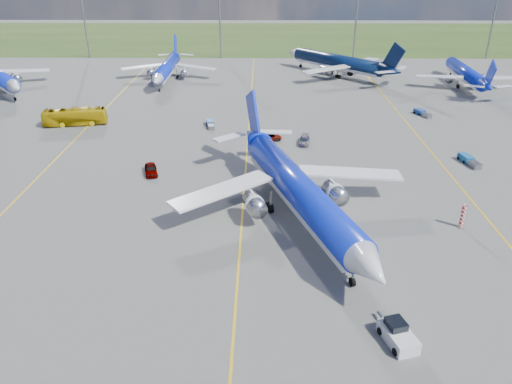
{
  "coord_description": "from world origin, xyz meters",
  "views": [
    {
      "loc": [
        2.28,
        -43.62,
        29.64
      ],
      "look_at": [
        1.72,
        9.02,
        4.0
      ],
      "focal_mm": 35.0,
      "sensor_mm": 36.0,
      "label": 1
    }
  ],
  "objects_px": {
    "bg_jet_n": "(336,75)",
    "warning_post": "(463,216)",
    "baggage_tug_w": "(469,160)",
    "baggage_tug_c": "(210,124)",
    "bg_jet_ne": "(464,86)",
    "service_car_b": "(270,137)",
    "main_airliner": "(298,219)",
    "apron_bus": "(75,117)",
    "baggage_tug_e": "(422,113)",
    "pushback_tug": "(398,334)",
    "service_car_c": "(304,140)",
    "bg_jet_nnw": "(168,80)",
    "service_car_a": "(151,169)"
  },
  "relations": [
    {
      "from": "baggage_tug_c",
      "to": "baggage_tug_w",
      "type": "bearing_deg",
      "value": -33.03
    },
    {
      "from": "apron_bus",
      "to": "service_car_c",
      "type": "xyz_separation_m",
      "value": [
        42.09,
        -9.68,
        -1.0
      ]
    },
    {
      "from": "baggage_tug_e",
      "to": "service_car_a",
      "type": "bearing_deg",
      "value": -171.88
    },
    {
      "from": "pushback_tug",
      "to": "baggage_tug_c",
      "type": "height_order",
      "value": "pushback_tug"
    },
    {
      "from": "warning_post",
      "to": "baggage_tug_c",
      "type": "height_order",
      "value": "warning_post"
    },
    {
      "from": "bg_jet_nnw",
      "to": "baggage_tug_c",
      "type": "height_order",
      "value": "bg_jet_nnw"
    },
    {
      "from": "warning_post",
      "to": "main_airliner",
      "type": "height_order",
      "value": "main_airliner"
    },
    {
      "from": "service_car_a",
      "to": "service_car_b",
      "type": "relative_size",
      "value": 1.04
    },
    {
      "from": "bg_jet_n",
      "to": "apron_bus",
      "type": "height_order",
      "value": "bg_jet_n"
    },
    {
      "from": "bg_jet_nnw",
      "to": "bg_jet_n",
      "type": "relative_size",
      "value": 0.87
    },
    {
      "from": "pushback_tug",
      "to": "baggage_tug_c",
      "type": "relative_size",
      "value": 1.22
    },
    {
      "from": "warning_post",
      "to": "apron_bus",
      "type": "xyz_separation_m",
      "value": [
        -58.48,
        37.67,
        0.11
      ]
    },
    {
      "from": "pushback_tug",
      "to": "baggage_tug_c",
      "type": "distance_m",
      "value": 60.09
    },
    {
      "from": "bg_jet_n",
      "to": "warning_post",
      "type": "bearing_deg",
      "value": 51.11
    },
    {
      "from": "pushback_tug",
      "to": "service_car_c",
      "type": "xyz_separation_m",
      "value": [
        -4.16,
        47.3,
        -0.12
      ]
    },
    {
      "from": "bg_jet_ne",
      "to": "baggage_tug_c",
      "type": "bearing_deg",
      "value": 31.36
    },
    {
      "from": "main_airliner",
      "to": "bg_jet_nnw",
      "type": "bearing_deg",
      "value": 93.3
    },
    {
      "from": "main_airliner",
      "to": "service_car_c",
      "type": "relative_size",
      "value": 10.14
    },
    {
      "from": "bg_jet_ne",
      "to": "baggage_tug_c",
      "type": "height_order",
      "value": "bg_jet_ne"
    },
    {
      "from": "baggage_tug_c",
      "to": "bg_jet_ne",
      "type": "bearing_deg",
      "value": 17.95
    },
    {
      "from": "warning_post",
      "to": "bg_jet_n",
      "type": "xyz_separation_m",
      "value": [
        -4.09,
        79.33,
        -1.5
      ]
    },
    {
      "from": "bg_jet_nnw",
      "to": "bg_jet_n",
      "type": "xyz_separation_m",
      "value": [
        43.19,
        6.0,
        0.0
      ]
    },
    {
      "from": "baggage_tug_w",
      "to": "main_airliner",
      "type": "bearing_deg",
      "value": -158.25
    },
    {
      "from": "service_car_b",
      "to": "baggage_tug_e",
      "type": "bearing_deg",
      "value": -71.03
    },
    {
      "from": "service_car_c",
      "to": "baggage_tug_w",
      "type": "distance_m",
      "value": 25.99
    },
    {
      "from": "warning_post",
      "to": "bg_jet_n",
      "type": "distance_m",
      "value": 79.45
    },
    {
      "from": "baggage_tug_w",
      "to": "baggage_tug_c",
      "type": "height_order",
      "value": "baggage_tug_w"
    },
    {
      "from": "warning_post",
      "to": "apron_bus",
      "type": "bearing_deg",
      "value": 147.21
    },
    {
      "from": "service_car_c",
      "to": "baggage_tug_e",
      "type": "bearing_deg",
      "value": 43.38
    },
    {
      "from": "apron_bus",
      "to": "service_car_a",
      "type": "height_order",
      "value": "apron_bus"
    },
    {
      "from": "bg_jet_ne",
      "to": "service_car_b",
      "type": "relative_size",
      "value": 8.25
    },
    {
      "from": "service_car_a",
      "to": "bg_jet_nnw",
      "type": "bearing_deg",
      "value": 82.0
    },
    {
      "from": "apron_bus",
      "to": "baggage_tug_e",
      "type": "bearing_deg",
      "value": -95.18
    },
    {
      "from": "warning_post",
      "to": "apron_bus",
      "type": "height_order",
      "value": "apron_bus"
    },
    {
      "from": "bg_jet_n",
      "to": "main_airliner",
      "type": "distance_m",
      "value": 78.94
    },
    {
      "from": "bg_jet_ne",
      "to": "service_car_b",
      "type": "bearing_deg",
      "value": 42.35
    },
    {
      "from": "pushback_tug",
      "to": "service_car_b",
      "type": "bearing_deg",
      "value": 85.16
    },
    {
      "from": "bg_jet_n",
      "to": "baggage_tug_w",
      "type": "relative_size",
      "value": 7.87
    },
    {
      "from": "bg_jet_n",
      "to": "main_airliner",
      "type": "xyz_separation_m",
      "value": [
        -15.09,
        -77.48,
        0.0
      ]
    },
    {
      "from": "main_airliner",
      "to": "baggage_tug_w",
      "type": "bearing_deg",
      "value": 14.82
    },
    {
      "from": "warning_post",
      "to": "service_car_a",
      "type": "distance_m",
      "value": 42.59
    },
    {
      "from": "warning_post",
      "to": "bg_jet_nnw",
      "type": "bearing_deg",
      "value": 122.81
    },
    {
      "from": "bg_jet_nnw",
      "to": "pushback_tug",
      "type": "bearing_deg",
      "value": -69.13
    },
    {
      "from": "bg_jet_n",
      "to": "main_airliner",
      "type": "relative_size",
      "value": 0.91
    },
    {
      "from": "service_car_a",
      "to": "baggage_tug_w",
      "type": "xyz_separation_m",
      "value": [
        48.03,
        4.5,
        -0.23
      ]
    },
    {
      "from": "warning_post",
      "to": "main_airliner",
      "type": "xyz_separation_m",
      "value": [
        -19.18,
        1.85,
        -1.5
      ]
    },
    {
      "from": "bg_jet_n",
      "to": "baggage_tug_w",
      "type": "xyz_separation_m",
      "value": [
        12.31,
        -59.7,
        0.5
      ]
    },
    {
      "from": "main_airliner",
      "to": "baggage_tug_c",
      "type": "bearing_deg",
      "value": 93.5
    },
    {
      "from": "warning_post",
      "to": "baggage_tug_w",
      "type": "bearing_deg",
      "value": 67.28
    },
    {
      "from": "apron_bus",
      "to": "baggage_tug_e",
      "type": "distance_m",
      "value": 67.02
    }
  ]
}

